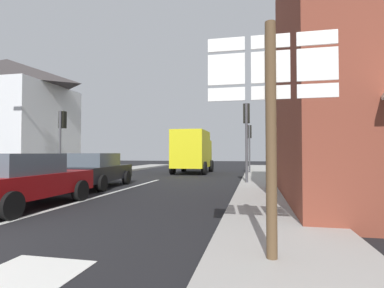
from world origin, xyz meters
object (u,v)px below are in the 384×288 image
(sedan_far, at_px, (95,170))
(traffic_light_far_right, at_px, (249,138))
(sedan_near, at_px, (21,180))
(delivery_truck, at_px, (193,151))
(traffic_light_near_right, at_px, (247,125))
(route_sign_post, at_px, (271,113))
(traffic_light_near_left, at_px, (62,129))

(sedan_far, relative_size, traffic_light_far_right, 1.27)
(traffic_light_far_right, bearing_deg, sedan_near, -112.26)
(sedan_near, xyz_separation_m, traffic_light_far_right, (5.80, 14.16, 1.76))
(delivery_truck, bearing_deg, traffic_light_near_right, -60.84)
(sedan_near, height_order, sedan_far, same)
(sedan_near, height_order, traffic_light_near_right, traffic_light_near_right)
(route_sign_post, distance_m, traffic_light_near_right, 10.07)
(route_sign_post, bearing_deg, sedan_far, 131.91)
(delivery_truck, distance_m, traffic_light_far_right, 4.18)
(route_sign_post, xyz_separation_m, traffic_light_near_right, (-0.58, 10.03, 0.78))
(sedan_far, xyz_separation_m, route_sign_post, (6.91, -7.69, 1.24))
(route_sign_post, bearing_deg, traffic_light_near_right, 93.33)
(sedan_far, xyz_separation_m, traffic_light_near_left, (-3.32, 2.36, 1.98))
(traffic_light_near_right, bearing_deg, traffic_light_far_right, 90.00)
(sedan_near, height_order, traffic_light_far_right, traffic_light_far_right)
(traffic_light_far_right, relative_size, traffic_light_near_right, 0.90)
(delivery_truck, height_order, traffic_light_far_right, traffic_light_far_right)
(sedan_near, distance_m, traffic_light_far_right, 15.40)
(traffic_light_near_right, bearing_deg, sedan_near, -129.33)
(delivery_truck, relative_size, traffic_light_near_right, 1.33)
(traffic_light_near_left, bearing_deg, sedan_far, -35.44)
(sedan_far, distance_m, traffic_light_far_right, 11.48)
(traffic_light_far_right, height_order, traffic_light_near_right, traffic_light_near_right)
(sedan_near, relative_size, delivery_truck, 0.84)
(delivery_truck, height_order, traffic_light_near_left, traffic_light_near_left)
(traffic_light_far_right, bearing_deg, route_sign_post, -88.05)
(delivery_truck, bearing_deg, sedan_near, -96.79)
(sedan_far, height_order, traffic_light_far_right, traffic_light_far_right)
(route_sign_post, height_order, traffic_light_near_left, traffic_light_near_left)
(sedan_near, xyz_separation_m, traffic_light_near_right, (5.80, 7.07, 2.03))
(traffic_light_near_left, bearing_deg, sedan_near, -61.56)
(sedan_far, distance_m, traffic_light_near_right, 7.04)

